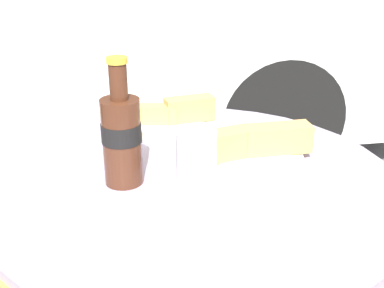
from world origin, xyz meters
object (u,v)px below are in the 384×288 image
at_px(bistro_table, 195,243).
at_px(lunch_plate_far, 172,119).
at_px(lunch_plate_near, 254,148).
at_px(drinking_glass, 196,169).
at_px(cola_bottle_left, 122,135).

bearing_deg(bistro_table, lunch_plate_far, 92.37).
bearing_deg(lunch_plate_near, lunch_plate_far, 124.90).
bearing_deg(drinking_glass, lunch_plate_far, 89.56).
xyz_separation_m(cola_bottle_left, drinking_glass, (0.12, -0.09, -0.03)).
height_order(drinking_glass, lunch_plate_near, drinking_glass).
xyz_separation_m(bistro_table, drinking_glass, (-0.01, -0.08, 0.21)).
bearing_deg(lunch_plate_near, drinking_glass, -135.58).
xyz_separation_m(lunch_plate_near, lunch_plate_far, (-0.14, 0.20, -0.00)).
distance_m(bistro_table, lunch_plate_far, 0.31).
height_order(bistro_table, drinking_glass, drinking_glass).
height_order(drinking_glass, lunch_plate_far, drinking_glass).
bearing_deg(lunch_plate_far, bistro_table, -87.63).
xyz_separation_m(drinking_glass, lunch_plate_far, (0.00, 0.34, -0.04)).
height_order(cola_bottle_left, drinking_glass, cola_bottle_left).
bearing_deg(cola_bottle_left, lunch_plate_near, 11.04).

